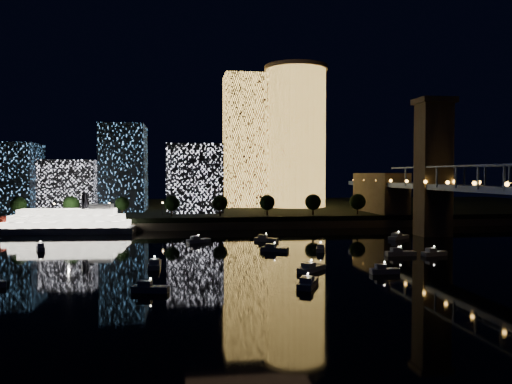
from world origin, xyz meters
TOP-DOWN VIEW (x-y plane):
  - ground at (0.00, 0.00)m, footprint 520.00×520.00m
  - far_bank at (0.00, 160.00)m, footprint 420.00×160.00m
  - seawall at (0.00, 82.00)m, footprint 420.00×6.00m
  - tower_cylindrical at (34.60, 142.57)m, footprint 34.00×34.00m
  - tower_rectangular at (7.59, 148.52)m, footprint 22.25×22.25m
  - midrise_blocks at (-61.21, 117.55)m, footprint 105.12×36.20m
  - riverboat at (-70.97, 76.34)m, footprint 53.69×14.21m
  - motorboats at (-0.28, 9.96)m, footprint 122.26×75.65m
  - esplanade_trees at (-20.38, 88.00)m, footprint 166.12×6.97m
  - street_lamps at (-34.00, 94.00)m, footprint 132.70×0.70m

SIDE VIEW (x-z plane):
  - ground at x=0.00m, z-range 0.00..0.00m
  - motorboats at x=-0.28m, z-range -0.58..2.20m
  - seawall at x=0.00m, z-range 0.00..3.00m
  - far_bank at x=0.00m, z-range 0.00..5.00m
  - riverboat at x=-70.97m, z-range -3.90..12.11m
  - street_lamps at x=-34.00m, z-range 6.20..11.85m
  - esplanade_trees at x=-20.38m, z-range 5.98..14.97m
  - midrise_blocks at x=-61.21m, z-range 1.09..41.99m
  - tower_rectangular at x=7.59m, z-range 5.00..75.79m
  - tower_cylindrical at x=34.60m, z-range 5.13..80.37m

